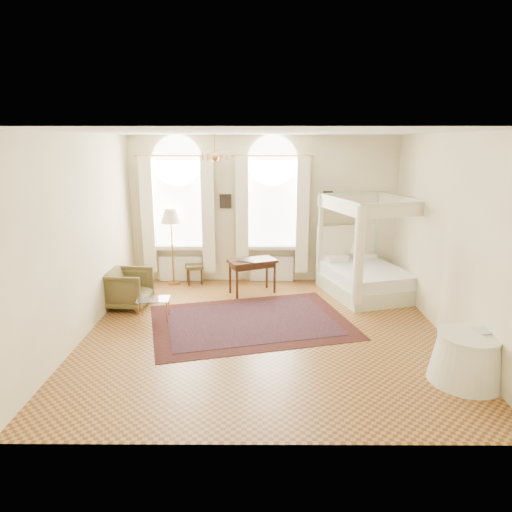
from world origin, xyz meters
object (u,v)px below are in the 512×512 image
at_px(armchair, 128,289).
at_px(coffee_table, 154,301).
at_px(canopy_bed, 367,273).
at_px(nightstand, 358,272).
at_px(side_table, 467,358).
at_px(stool, 194,268).
at_px(writing_desk, 252,265).
at_px(floor_lamp, 171,220).

distance_m(armchair, coffee_table, 0.90).
bearing_deg(canopy_bed, nightstand, 91.83).
xyz_separation_m(nightstand, side_table, (0.54, -4.32, 0.06)).
xyz_separation_m(nightstand, stool, (-3.72, 0.01, 0.10)).
height_order(writing_desk, side_table, writing_desk).
bearing_deg(armchair, side_table, -111.64).
relative_size(canopy_bed, nightstand, 4.20).
height_order(nightstand, stool, nightstand).
height_order(floor_lamp, side_table, floor_lamp).
bearing_deg(armchair, nightstand, -66.52).
relative_size(coffee_table, floor_lamp, 0.35).
relative_size(nightstand, armchair, 0.65).
xyz_separation_m(nightstand, writing_desk, (-2.39, -0.65, 0.36)).
relative_size(stool, side_table, 0.47).
xyz_separation_m(canopy_bed, stool, (-3.74, 0.74, -0.11)).
bearing_deg(floor_lamp, armchair, -111.94).
distance_m(writing_desk, side_table, 4.71).
bearing_deg(writing_desk, armchair, -160.58).
xyz_separation_m(writing_desk, side_table, (2.93, -3.67, -0.30)).
bearing_deg(coffee_table, canopy_bed, 18.55).
bearing_deg(writing_desk, stool, 153.51).
relative_size(canopy_bed, stool, 4.86).
height_order(nightstand, writing_desk, writing_desk).
xyz_separation_m(canopy_bed, floor_lamp, (-4.22, 0.74, 1.01)).
xyz_separation_m(armchair, side_table, (5.35, -2.82, -0.05)).
bearing_deg(coffee_table, armchair, 135.75).
distance_m(stool, coffee_table, 2.19).
bearing_deg(canopy_bed, coffee_table, -161.45).
height_order(armchair, side_table, armchair).
xyz_separation_m(armchair, coffee_table, (0.65, -0.63, -0.02)).
bearing_deg(armchair, writing_desk, -64.44).
height_order(writing_desk, coffee_table, writing_desk).
bearing_deg(writing_desk, canopy_bed, -1.81).
distance_m(nightstand, coffee_table, 4.68).
xyz_separation_m(canopy_bed, coffee_table, (-4.19, -1.41, -0.12)).
bearing_deg(side_table, writing_desk, 128.62).
distance_m(coffee_table, side_table, 5.19).
height_order(nightstand, coffee_table, nightstand).
relative_size(canopy_bed, writing_desk, 2.04).
xyz_separation_m(floor_lamp, side_table, (4.74, -4.34, -1.15)).
relative_size(writing_desk, stool, 2.38).
xyz_separation_m(armchair, floor_lamp, (0.61, 1.52, 1.10)).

